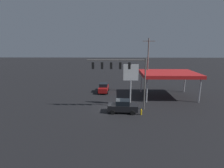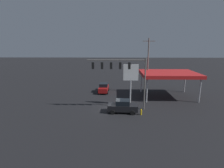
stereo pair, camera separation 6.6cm
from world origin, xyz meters
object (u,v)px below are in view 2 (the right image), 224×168
sedan_waiting (104,88)px  sedan_far (123,106)px  fire_hydrant (141,112)px  traffic_signal_assembly (121,70)px  price_sign (131,75)px  utility_pole (148,65)px

sedan_waiting → sedan_far: (-3.52, 10.94, 0.00)m
fire_hydrant → traffic_signal_assembly: bearing=-37.3°
price_sign → fire_hydrant: price_sign is taller
traffic_signal_assembly → sedan_far: (-0.23, 1.31, -5.20)m
sedan_far → utility_pole: bearing=-113.3°
sedan_waiting → sedan_far: bearing=20.3°
fire_hydrant → price_sign: bearing=-71.0°
utility_pole → fire_hydrant: size_ratio=12.55×
price_sign → sedan_waiting: 10.30m
utility_pole → sedan_waiting: utility_pole is taller
price_sign → utility_pole: bearing=-117.7°
utility_pole → price_sign: size_ratio=1.62×
utility_pole → fire_hydrant: 12.98m
traffic_signal_assembly → price_sign: traffic_signal_assembly is taller
price_sign → sedan_far: price_sign is taller
sedan_waiting → price_sign: bearing=33.5°
traffic_signal_assembly → sedan_far: bearing=99.9°
sedan_far → fire_hydrant: sedan_far is taller
traffic_signal_assembly → sedan_waiting: traffic_signal_assembly is taller
utility_pole → sedan_far: utility_pole is taller
traffic_signal_assembly → fire_hydrant: size_ratio=9.90×
sedan_waiting → fire_hydrant: sedan_waiting is taller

